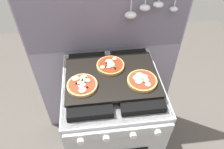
# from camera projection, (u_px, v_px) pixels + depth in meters

# --- Properties ---
(ground_plane) EXTENTS (4.00, 4.00, 0.00)m
(ground_plane) POSITION_uv_depth(u_px,v_px,m) (112.00, 149.00, 1.88)
(ground_plane) COLOR #4C4742
(kitchen_backsplash) EXTENTS (1.10, 0.09, 1.55)m
(kitchen_backsplash) POSITION_uv_depth(u_px,v_px,m) (107.00, 56.00, 1.57)
(kitchen_backsplash) COLOR gray
(kitchen_backsplash) RESTS_ON ground_plane
(stove) EXTENTS (0.60, 0.64, 0.90)m
(stove) POSITION_uv_depth(u_px,v_px,m) (112.00, 121.00, 1.57)
(stove) COLOR #B7BABF
(stove) RESTS_ON ground_plane
(baking_tray) EXTENTS (0.54, 0.38, 0.02)m
(baking_tray) POSITION_uv_depth(u_px,v_px,m) (112.00, 77.00, 1.25)
(baking_tray) COLOR black
(baking_tray) RESTS_ON stove
(pizza_left) EXTENTS (0.17, 0.17, 0.03)m
(pizza_left) POSITION_uv_depth(u_px,v_px,m) (82.00, 85.00, 1.18)
(pizza_left) COLOR tan
(pizza_left) RESTS_ON baking_tray
(pizza_right) EXTENTS (0.17, 0.17, 0.03)m
(pizza_right) POSITION_uv_depth(u_px,v_px,m) (142.00, 80.00, 1.20)
(pizza_right) COLOR tan
(pizza_right) RESTS_ON baking_tray
(pizza_center) EXTENTS (0.17, 0.17, 0.03)m
(pizza_center) POSITION_uv_depth(u_px,v_px,m) (110.00, 65.00, 1.29)
(pizza_center) COLOR #C18947
(pizza_center) RESTS_ON baking_tray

